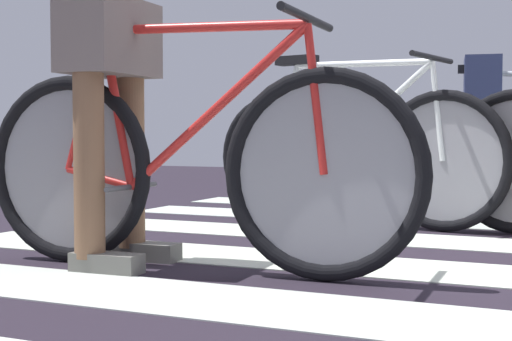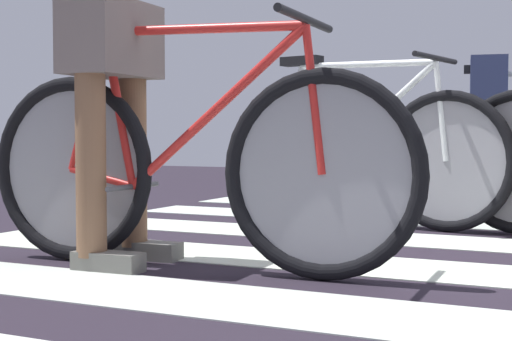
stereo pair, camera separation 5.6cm
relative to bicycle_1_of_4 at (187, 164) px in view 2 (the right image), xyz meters
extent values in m
cube|color=beige|center=(1.06, -0.40, -0.38)|extent=(5.20, 0.44, 0.00)
torus|color=black|center=(-0.51, -0.02, -0.03)|extent=(0.72, 0.09, 0.72)
torus|color=black|center=(0.51, 0.02, -0.03)|extent=(0.72, 0.09, 0.72)
cylinder|color=gray|center=(-0.51, -0.02, -0.03)|extent=(0.61, 0.03, 0.61)
cylinder|color=gray|center=(0.51, 0.02, -0.03)|extent=(0.61, 0.03, 0.61)
cylinder|color=red|center=(0.05, 0.00, 0.48)|extent=(0.80, 0.07, 0.05)
cylinder|color=red|center=(0.11, 0.00, 0.19)|extent=(0.70, 0.06, 0.59)
cylinder|color=red|center=(-0.29, -0.01, 0.20)|extent=(0.15, 0.04, 0.59)
cylinder|color=red|center=(-0.37, -0.01, -0.06)|extent=(0.29, 0.04, 0.09)
cylinder|color=red|center=(-0.43, -0.02, 0.23)|extent=(0.19, 0.03, 0.53)
cylinder|color=red|center=(0.48, 0.02, 0.22)|extent=(0.09, 0.03, 0.50)
cube|color=black|center=(-0.35, -0.01, 0.52)|extent=(0.24, 0.10, 0.05)
cylinder|color=black|center=(0.45, 0.02, 0.49)|extent=(0.05, 0.52, 0.03)
cylinder|color=#4C4C51|center=(-0.23, -0.01, -0.09)|extent=(0.03, 0.34, 0.02)
cylinder|color=brown|center=(-0.32, 0.13, 0.11)|extent=(0.11, 0.11, 0.90)
cylinder|color=brown|center=(-0.31, -0.15, 0.11)|extent=(0.11, 0.11, 0.90)
cube|color=#675B58|center=(-0.32, -0.01, 0.46)|extent=(0.24, 0.42, 0.28)
cube|color=#66645E|center=(-0.25, 0.13, -0.35)|extent=(0.26, 0.11, 0.07)
cube|color=#66645E|center=(-0.24, -0.15, -0.35)|extent=(0.26, 0.11, 0.07)
torus|color=black|center=(-0.37, 1.66, -0.03)|extent=(0.71, 0.18, 0.72)
torus|color=black|center=(0.64, 1.48, -0.03)|extent=(0.71, 0.18, 0.72)
cylinder|color=gray|center=(-0.37, 1.66, -0.03)|extent=(0.60, 0.11, 0.61)
cylinder|color=gray|center=(0.64, 1.48, -0.03)|extent=(0.60, 0.11, 0.61)
cylinder|color=white|center=(0.18, 1.56, 0.48)|extent=(0.79, 0.18, 0.05)
cylinder|color=white|center=(0.24, 1.55, 0.19)|extent=(0.70, 0.16, 0.59)
cylinder|color=white|center=(-0.15, 1.62, 0.20)|extent=(0.16, 0.06, 0.59)
cylinder|color=white|center=(-0.23, 1.64, -0.06)|extent=(0.29, 0.08, 0.09)
cylinder|color=white|center=(-0.29, 1.65, 0.23)|extent=(0.19, 0.06, 0.53)
cylinder|color=white|center=(0.61, 1.48, 0.22)|extent=(0.09, 0.04, 0.50)
cube|color=black|center=(-0.21, 1.63, 0.52)|extent=(0.25, 0.13, 0.05)
cylinder|color=black|center=(0.58, 1.49, 0.49)|extent=(0.12, 0.52, 0.03)
cylinder|color=#4C4C51|center=(-0.09, 1.61, -0.09)|extent=(0.08, 0.34, 0.02)
torus|color=black|center=(0.48, 2.60, -0.03)|extent=(0.71, 0.18, 0.72)
cylinder|color=gray|center=(0.48, 2.60, -0.03)|extent=(0.60, 0.11, 0.61)
cylinder|color=#B1B9C2|center=(0.70, 2.63, 0.20)|extent=(0.16, 0.06, 0.59)
cylinder|color=#B1B9C2|center=(0.62, 2.62, -0.06)|extent=(0.29, 0.08, 0.09)
cylinder|color=#B1B9C2|center=(0.56, 2.61, 0.23)|extent=(0.19, 0.06, 0.53)
cube|color=black|center=(0.64, 2.62, 0.52)|extent=(0.25, 0.13, 0.05)
cylinder|color=#4C4C51|center=(0.76, 2.64, -0.09)|extent=(0.08, 0.34, 0.02)
cylinder|color=brown|center=(0.64, 2.77, 0.11)|extent=(0.11, 0.11, 0.89)
cylinder|color=brown|center=(0.69, 2.49, 0.11)|extent=(0.11, 0.11, 0.89)
cube|color=navy|center=(0.67, 2.63, 0.46)|extent=(0.29, 0.44, 0.28)
cube|color=#685661|center=(0.71, 2.78, -0.35)|extent=(0.27, 0.14, 0.07)
cube|color=#685661|center=(0.76, 2.50, -0.35)|extent=(0.27, 0.14, 0.07)
camera|label=1|loc=(1.34, -2.35, 0.11)|focal=52.81mm
camera|label=2|loc=(1.39, -2.35, 0.11)|focal=52.81mm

